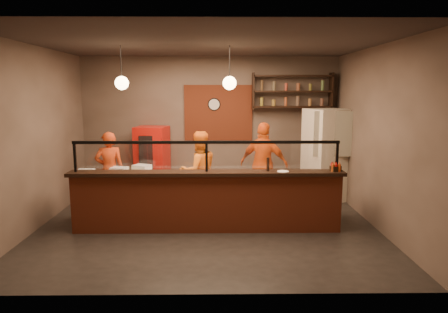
{
  "coord_description": "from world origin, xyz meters",
  "views": [
    {
      "loc": [
        0.21,
        -6.96,
        2.42
      ],
      "look_at": [
        0.3,
        0.3,
        1.22
      ],
      "focal_mm": 32.0,
      "sensor_mm": 36.0,
      "label": 1
    }
  ],
  "objects_px": {
    "cook_mid": "(199,172)",
    "pepper_mill": "(268,164)",
    "pizza_dough": "(205,175)",
    "fridge": "(327,155)",
    "wall_clock": "(214,104)",
    "cook_left": "(110,170)",
    "condiment_caddy": "(335,169)",
    "red_cooler": "(153,161)",
    "cook_right": "(264,164)"
  },
  "relations": [
    {
      "from": "cook_mid",
      "to": "cook_right",
      "type": "bearing_deg",
      "value": 174.34
    },
    {
      "from": "cook_mid",
      "to": "red_cooler",
      "type": "xyz_separation_m",
      "value": [
        -1.14,
        1.25,
        -0.01
      ]
    },
    {
      "from": "cook_mid",
      "to": "condiment_caddy",
      "type": "bearing_deg",
      "value": 130.71
    },
    {
      "from": "cook_right",
      "to": "condiment_caddy",
      "type": "height_order",
      "value": "cook_right"
    },
    {
      "from": "wall_clock",
      "to": "cook_mid",
      "type": "distance_m",
      "value": 2.05
    },
    {
      "from": "cook_left",
      "to": "pepper_mill",
      "type": "xyz_separation_m",
      "value": [
        3.1,
        -1.42,
        0.38
      ]
    },
    {
      "from": "cook_right",
      "to": "red_cooler",
      "type": "bearing_deg",
      "value": 5.65
    },
    {
      "from": "wall_clock",
      "to": "cook_mid",
      "type": "height_order",
      "value": "wall_clock"
    },
    {
      "from": "pizza_dough",
      "to": "condiment_caddy",
      "type": "relative_size",
      "value": 2.93
    },
    {
      "from": "cook_mid",
      "to": "pizza_dough",
      "type": "bearing_deg",
      "value": 78.89
    },
    {
      "from": "cook_left",
      "to": "pepper_mill",
      "type": "bearing_deg",
      "value": 142.43
    },
    {
      "from": "cook_mid",
      "to": "pepper_mill",
      "type": "distance_m",
      "value": 1.74
    },
    {
      "from": "cook_left",
      "to": "fridge",
      "type": "bearing_deg",
      "value": 174.06
    },
    {
      "from": "wall_clock",
      "to": "condiment_caddy",
      "type": "xyz_separation_m",
      "value": [
        2.1,
        -2.77,
        -1.0
      ]
    },
    {
      "from": "wall_clock",
      "to": "cook_left",
      "type": "height_order",
      "value": "wall_clock"
    },
    {
      "from": "cook_left",
      "to": "fridge",
      "type": "distance_m",
      "value": 4.69
    },
    {
      "from": "wall_clock",
      "to": "cook_left",
      "type": "bearing_deg",
      "value": -148.69
    },
    {
      "from": "pizza_dough",
      "to": "fridge",
      "type": "bearing_deg",
      "value": 30.58
    },
    {
      "from": "cook_right",
      "to": "fridge",
      "type": "bearing_deg",
      "value": -139.51
    },
    {
      "from": "cook_mid",
      "to": "pizza_dough",
      "type": "xyz_separation_m",
      "value": [
        0.15,
        -0.74,
        0.09
      ]
    },
    {
      "from": "fridge",
      "to": "pepper_mill",
      "type": "height_order",
      "value": "fridge"
    },
    {
      "from": "cook_mid",
      "to": "cook_right",
      "type": "distance_m",
      "value": 1.41
    },
    {
      "from": "cook_right",
      "to": "condiment_caddy",
      "type": "relative_size",
      "value": 11.0
    },
    {
      "from": "wall_clock",
      "to": "condiment_caddy",
      "type": "height_order",
      "value": "wall_clock"
    },
    {
      "from": "cook_right",
      "to": "pizza_dough",
      "type": "distance_m",
      "value": 1.66
    },
    {
      "from": "wall_clock",
      "to": "fridge",
      "type": "height_order",
      "value": "wall_clock"
    },
    {
      "from": "fridge",
      "to": "red_cooler",
      "type": "distance_m",
      "value": 3.96
    },
    {
      "from": "fridge",
      "to": "pepper_mill",
      "type": "bearing_deg",
      "value": -148.87
    },
    {
      "from": "cook_left",
      "to": "cook_right",
      "type": "relative_size",
      "value": 0.9
    },
    {
      "from": "wall_clock",
      "to": "pepper_mill",
      "type": "relative_size",
      "value": 1.31
    },
    {
      "from": "pizza_dough",
      "to": "red_cooler",
      "type": "bearing_deg",
      "value": 122.91
    },
    {
      "from": "cook_left",
      "to": "cook_right",
      "type": "height_order",
      "value": "cook_right"
    },
    {
      "from": "red_cooler",
      "to": "condiment_caddy",
      "type": "bearing_deg",
      "value": -25.14
    },
    {
      "from": "cook_right",
      "to": "pepper_mill",
      "type": "relative_size",
      "value": 7.7
    },
    {
      "from": "red_cooler",
      "to": "cook_left",
      "type": "bearing_deg",
      "value": -116.11
    },
    {
      "from": "condiment_caddy",
      "to": "wall_clock",
      "type": "bearing_deg",
      "value": 127.18
    },
    {
      "from": "wall_clock",
      "to": "pizza_dough",
      "type": "bearing_deg",
      "value": -93.55
    },
    {
      "from": "cook_left",
      "to": "cook_mid",
      "type": "height_order",
      "value": "cook_mid"
    },
    {
      "from": "wall_clock",
      "to": "red_cooler",
      "type": "xyz_separation_m",
      "value": [
        -1.43,
        -0.31,
        -1.3
      ]
    },
    {
      "from": "fridge",
      "to": "pizza_dough",
      "type": "height_order",
      "value": "fridge"
    },
    {
      "from": "wall_clock",
      "to": "pizza_dough",
      "type": "height_order",
      "value": "wall_clock"
    },
    {
      "from": "cook_right",
      "to": "red_cooler",
      "type": "relative_size",
      "value": 1.1
    },
    {
      "from": "condiment_caddy",
      "to": "pepper_mill",
      "type": "relative_size",
      "value": 0.7
    },
    {
      "from": "red_cooler",
      "to": "condiment_caddy",
      "type": "height_order",
      "value": "red_cooler"
    },
    {
      "from": "cook_mid",
      "to": "red_cooler",
      "type": "bearing_deg",
      "value": -70.26
    },
    {
      "from": "cook_mid",
      "to": "cook_right",
      "type": "height_order",
      "value": "cook_right"
    },
    {
      "from": "pepper_mill",
      "to": "red_cooler",
      "type": "bearing_deg",
      "value": 134.51
    },
    {
      "from": "pepper_mill",
      "to": "cook_mid",
      "type": "bearing_deg",
      "value": 136.75
    },
    {
      "from": "cook_left",
      "to": "fridge",
      "type": "xyz_separation_m",
      "value": [
        4.65,
        0.57,
        0.22
      ]
    },
    {
      "from": "cook_mid",
      "to": "red_cooler",
      "type": "height_order",
      "value": "cook_mid"
    }
  ]
}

